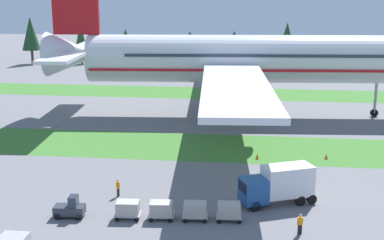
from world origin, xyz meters
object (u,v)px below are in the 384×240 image
cargo_dolly_third (195,210)px  catering_truck (278,184)px  baggage_tug (70,208)px  ground_crew_loader (118,187)px  taxiway_marker_0 (326,156)px  cargo_dolly_fourth (229,210)px  airliner (241,59)px  cargo_dolly_second (161,209)px  ground_crew_marshaller (300,223)px  taxiway_marker_1 (257,156)px  cargo_dolly_lead (128,208)px

cargo_dolly_third → catering_truck: bearing=-62.9°
baggage_tug → ground_crew_loader: (2.91, 5.11, 0.13)m
taxiway_marker_0 → cargo_dolly_fourth: bearing=-119.9°
airliner → baggage_tug: bearing=-22.9°
cargo_dolly_second → ground_crew_marshaller: (11.59, -1.53, 0.03)m
ground_crew_marshaller → taxiway_marker_0: (4.66, 20.18, -0.62)m
ground_crew_marshaller → taxiway_marker_1: (-3.36, 19.19, -0.60)m
airliner → cargo_dolly_fourth: 40.12m
cargo_dolly_second → cargo_dolly_lead: bearing=90.0°
cargo_dolly_second → ground_crew_marshaller: bearing=-101.7°
cargo_dolly_lead → cargo_dolly_third: bearing=-90.0°
ground_crew_marshaller → taxiway_marker_0: bearing=-133.3°
airliner → cargo_dolly_third: bearing=-8.3°
airliner → taxiway_marker_0: airliner is taller
cargo_dolly_lead → taxiway_marker_0: (19.15, 18.87, -0.59)m
cargo_dolly_third → baggage_tug: bearing=90.0°
ground_crew_loader → taxiway_marker_1: 18.65m
cargo_dolly_third → ground_crew_marshaller: (8.70, -1.74, 0.03)m
cargo_dolly_second → taxiway_marker_0: 24.75m
cargo_dolly_lead → cargo_dolly_fourth: same height
cargo_dolly_second → ground_crew_loader: 6.75m
cargo_dolly_second → cargo_dolly_third: size_ratio=1.00×
cargo_dolly_third → ground_crew_loader: (-7.89, 4.32, 0.03)m
cargo_dolly_third → taxiway_marker_1: 18.26m
catering_truck → taxiway_marker_0: size_ratio=11.13×
cargo_dolly_second → taxiway_marker_0: cargo_dolly_second is taller
catering_truck → taxiway_marker_1: 13.32m
cargo_dolly_second → cargo_dolly_fourth: (5.78, 0.42, 0.00)m
ground_crew_marshaller → taxiway_marker_0: 20.72m
baggage_tug → taxiway_marker_1: baggage_tug is taller
baggage_tug → cargo_dolly_third: baggage_tug is taller
cargo_dolly_lead → cargo_dolly_second: same height
cargo_dolly_second → catering_truck: catering_truck is taller
cargo_dolly_fourth → ground_crew_loader: size_ratio=1.32×
ground_crew_loader → taxiway_marker_1: size_ratio=2.53×
cargo_dolly_third → ground_crew_marshaller: size_ratio=1.32×
taxiway_marker_0 → cargo_dolly_third: bearing=-125.9°
cargo_dolly_fourth → ground_crew_marshaller: size_ratio=1.32×
cargo_dolly_third → taxiway_marker_0: (13.37, 18.45, -0.59)m
taxiway_marker_0 → airliner: bearing=116.9°
cargo_dolly_fourth → taxiway_marker_1: 17.42m
cargo_dolly_third → ground_crew_loader: ground_crew_loader is taller
ground_crew_marshaller → cargo_dolly_fourth: bearing=-48.8°
airliner → cargo_dolly_third: airliner is taller
cargo_dolly_lead → ground_crew_marshaller: ground_crew_marshaller is taller
baggage_tug → ground_crew_loader: baggage_tug is taller
catering_truck → taxiway_marker_0: (6.19, 14.08, -1.63)m
cargo_dolly_third → cargo_dolly_fourth: 2.90m
baggage_tug → ground_crew_marshaller: 19.52m
baggage_tug → taxiway_marker_0: (24.16, 19.23, -0.49)m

